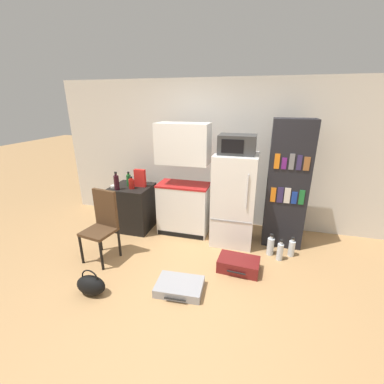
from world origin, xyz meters
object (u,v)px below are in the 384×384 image
chair (103,220)px  handbag (91,285)px  cereal_box (140,178)px  kitchen_hutch (184,185)px  bottle_ketchup_red (131,184)px  suitcase_large_flat (180,287)px  refrigerator (234,199)px  water_bottle_front (280,251)px  water_bottle_middle (270,246)px  bowl (115,186)px  bottle_wine_dark (116,182)px  side_table (133,207)px  bookshelf (287,185)px  bottle_green_tall (129,180)px  water_bottle_back (292,248)px  microwave (237,144)px  suitcase_small_flat (239,264)px

chair → handbag: (0.28, -0.75, -0.45)m
cereal_box → kitchen_hutch: bearing=4.0°
bottle_ketchup_red → suitcase_large_flat: bottle_ketchup_red is taller
refrigerator → water_bottle_front: (0.73, -0.38, -0.58)m
refrigerator → chair: refrigerator is taller
bottle_ketchup_red → suitcase_large_flat: (1.23, -1.26, -0.81)m
water_bottle_middle → refrigerator: bearing=155.7°
bowl → refrigerator: bearing=3.6°
chair → water_bottle_front: 2.56m
bottle_wine_dark → suitcase_large_flat: (1.44, -1.15, -0.85)m
side_table → bookshelf: size_ratio=0.40×
kitchen_hutch → bottle_green_tall: 0.96m
bottle_green_tall → handbag: 1.90m
chair → water_bottle_back: bearing=24.6°
cereal_box → water_bottle_middle: cereal_box is taller
microwave → bottle_wine_dark: bearing=-173.5°
bottle_wine_dark → bowl: bearing=138.5°
refrigerator → bookshelf: bearing=9.8°
water_bottle_front → water_bottle_middle: water_bottle_middle is taller
refrigerator → handbag: bearing=-130.6°
suitcase_large_flat → suitcase_small_flat: 0.87m
bookshelf → bottle_wine_dark: (-2.67, -0.35, -0.06)m
bookshelf → cereal_box: 2.37m
chair → handbag: chair is taller
chair → suitcase_small_flat: size_ratio=1.80×
suitcase_small_flat → handbag: bearing=-146.9°
side_table → kitchen_hutch: bearing=5.4°
bookshelf → bowl: bookshelf is taller
bottle_ketchup_red → bottle_wine_dark: (-0.21, -0.11, 0.04)m
bowl → bottle_wine_dark: bearing=-41.5°
microwave → refrigerator: bearing=72.0°
side_table → water_bottle_front: size_ratio=2.40×
kitchen_hutch → bottle_green_tall: bearing=-175.8°
side_table → bottle_wine_dark: (-0.14, -0.22, 0.52)m
side_table → suitcase_large_flat: 1.91m
bookshelf → suitcase_large_flat: size_ratio=3.34×
bowl → water_bottle_front: bearing=-5.3°
microwave → chair: microwave is taller
handbag → water_bottle_front: (2.18, 1.31, 0.01)m
water_bottle_front → microwave: bearing=152.6°
refrigerator → water_bottle_back: 1.10m
bottle_ketchup_red → bottle_wine_dark: bearing=-152.3°
suitcase_small_flat → handbag: handbag is taller
microwave → chair: (-1.73, -0.94, -0.99)m
water_bottle_front → water_bottle_middle: (-0.13, 0.11, 0.00)m
side_table → bookshelf: (2.53, 0.14, 0.58)m
bookshelf → suitcase_large_flat: bearing=-129.3°
side_table → water_bottle_back: (2.66, -0.22, -0.26)m
bottle_wine_dark → handbag: size_ratio=0.84×
side_table → suitcase_small_flat: size_ratio=1.39×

